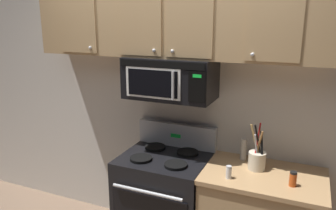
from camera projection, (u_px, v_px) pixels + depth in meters
The scene contains 8 objects.
back_wall at pixel (181, 98), 3.11m from camera, with size 5.20×0.10×2.70m, color silver.
stove_range at pixel (165, 201), 3.01m from camera, with size 0.76×0.69×1.12m.
over_range_microwave at pixel (170, 78), 2.83m from camera, with size 0.76×0.43×0.35m.
upper_cabinets at pixel (172, 24), 2.75m from camera, with size 2.50×0.36×0.55m.
utensil_crock_cream at pixel (257, 158), 2.64m from camera, with size 0.14×0.14×0.38m.
salt_shaker at pixel (229, 172), 2.50m from camera, with size 0.04×0.04×0.10m.
pepper_mill at pixel (244, 149), 2.82m from camera, with size 0.05×0.05×0.18m, color #B7B2A8.
spice_jar at pixel (293, 179), 2.38m from camera, with size 0.05×0.05×0.11m.
Camera 1 is at (1.09, -2.04, 2.07)m, focal length 35.57 mm.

